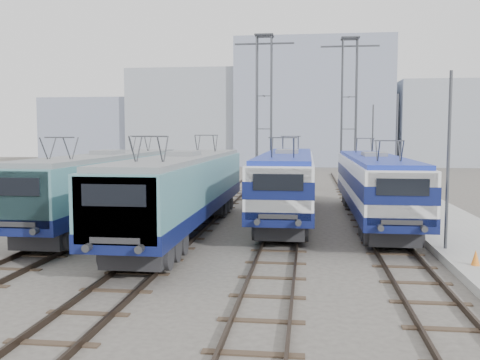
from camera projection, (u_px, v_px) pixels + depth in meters
name	position (u px, v px, depth m)	size (l,w,h in m)	color
ground	(214.00, 262.00, 19.49)	(160.00, 160.00, 0.00)	#514C47
platform	(448.00, 226.00, 26.10)	(4.00, 70.00, 0.30)	#9E9E99
locomotive_far_left	(107.00, 182.00, 27.08)	(2.80, 17.68, 3.33)	#0D1549
locomotive_center_left	(183.00, 187.00, 24.29)	(2.84, 17.93, 3.37)	#0D1549
locomotive_center_right	(287.00, 178.00, 28.86)	(2.79, 17.61, 3.31)	#0D1549
locomotive_far_right	(374.00, 181.00, 27.51)	(2.71, 17.13, 3.22)	#0D1549
catenary_tower_west	(264.00, 107.00, 40.65)	(4.50, 1.20, 12.00)	#3F4247
catenary_tower_east	(349.00, 108.00, 41.81)	(4.50, 1.20, 12.00)	#3F4247
mast_front	(448.00, 165.00, 20.08)	(0.12, 0.12, 7.00)	#3F4247
mast_mid	(396.00, 153.00, 31.94)	(0.12, 0.12, 7.00)	#3F4247
mast_rear	(372.00, 148.00, 43.79)	(0.12, 0.12, 7.00)	#3F4247
safety_cone	(476.00, 258.00, 17.71)	(0.28, 0.28, 0.52)	orange
building_west	(194.00, 118.00, 81.91)	(18.00, 12.00, 14.00)	#979FAB
building_center	(313.00, 104.00, 79.47)	(22.00, 14.00, 18.00)	#8891AA
building_east	(452.00, 124.00, 77.21)	(16.00, 12.00, 12.00)	#979FAB
building_far_west	(95.00, 131.00, 84.10)	(14.00, 10.00, 10.00)	#8891AA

